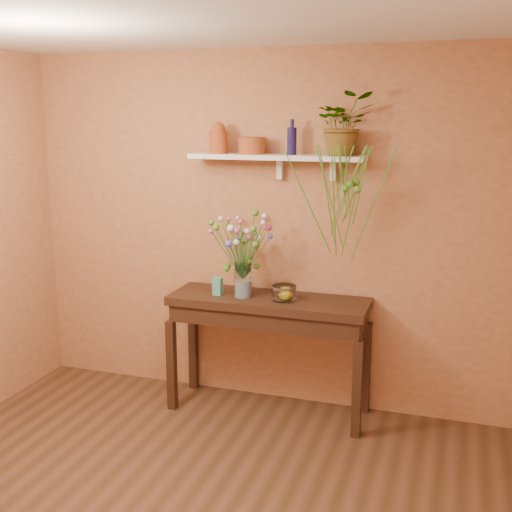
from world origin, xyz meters
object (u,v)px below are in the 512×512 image
Objects in this scene: sideboard at (269,314)px; glass_vase at (243,282)px; blue_bottle at (292,140)px; spider_plant at (344,124)px; glass_bowl at (284,293)px; terracotta_jug at (218,139)px; bouquet at (243,239)px.

sideboard is 5.65× the size of glass_vase.
sideboard is 1.29m from blue_bottle.
spider_plant is 1.28m from glass_bowl.
glass_vase is 1.46× the size of glass_bowl.
terracotta_jug is at bearing -177.20° from blue_bottle.
blue_bottle is 0.39m from spider_plant.
spider_plant reaches higher than blue_bottle.
spider_plant is 1.67× the size of glass_vase.
terracotta_jug is at bearing 165.87° from sideboard.
glass_bowl is (0.31, 0.01, -0.39)m from bouquet.
sideboard is 0.31m from glass_vase.
terracotta_jug is at bearing 166.27° from glass_bowl.
terracotta_jug is at bearing 149.10° from bouquet.
blue_bottle is 1.10m from glass_bowl.
blue_bottle is at bearing 46.67° from sideboard.
glass_vase reaches higher than sideboard.
glass_vase is 0.31m from glass_bowl.
bouquet is (-0.68, -0.17, -0.82)m from spider_plant.
sideboard is 0.60m from bouquet.
spider_plant is at bearing 1.39° from terracotta_jug.
spider_plant is 2.43× the size of glass_bowl.
sideboard is at bearing -14.13° from terracotta_jug.
spider_plant is 1.08m from bouquet.
terracotta_jug is 0.56m from blue_bottle.
glass_vase is at bearing -32.18° from terracotta_jug.
spider_plant is 1.35m from glass_vase.
glass_vase is at bearing -165.57° from spider_plant.
spider_plant is 0.89× the size of bouquet.
glass_bowl is at bearing 3.46° from glass_vase.
glass_bowl is at bearing -157.29° from spider_plant.
sideboard is 1.35m from terracotta_jug.
sideboard is at bearing 11.77° from bouquet.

